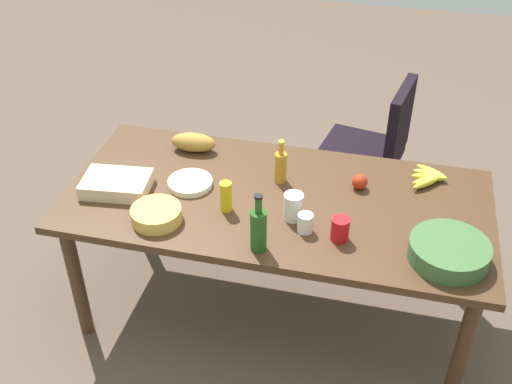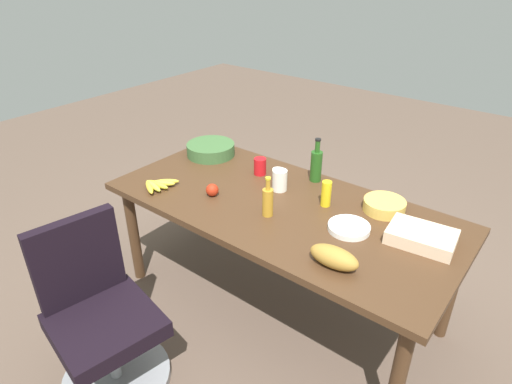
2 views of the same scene
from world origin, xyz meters
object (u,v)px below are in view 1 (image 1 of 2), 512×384
salad_bowl (449,251)px  office_chair (366,164)px  dressing_bottle (281,166)px  bread_loaf (193,142)px  red_solo_cup (340,229)px  chip_bowl (156,214)px  sheet_cake (117,184)px  banana_bunch (429,177)px  wine_bottle (257,229)px  apple_red (360,182)px  mayo_jar (293,207)px  mustard_bottle (226,196)px  paper_cup (305,223)px  conference_table (276,210)px  paper_plate_stack (190,182)px

salad_bowl → office_chair: bearing=-71.7°
dressing_bottle → bread_loaf: (0.51, -0.17, -0.04)m
red_solo_cup → chip_bowl: red_solo_cup is taller
salad_bowl → sheet_cake: (1.56, -0.13, -0.01)m
banana_bunch → chip_bowl: size_ratio=1.02×
wine_bottle → red_solo_cup: 0.37m
sheet_cake → red_solo_cup: size_ratio=2.91×
apple_red → chip_bowl: 0.99m
wine_bottle → sheet_cake: size_ratio=0.89×
mayo_jar → dressing_bottle: bearing=-67.0°
apple_red → red_solo_cup: bearing=83.6°
mustard_bottle → salad_bowl: bearing=173.8°
office_chair → apple_red: office_chair is taller
dressing_bottle → paper_cup: bearing=117.8°
office_chair → mustard_bottle: (0.58, 1.16, 0.48)m
paper_cup → red_solo_cup: size_ratio=0.82×
conference_table → chip_bowl: chip_bowl is taller
paper_plate_stack → sheet_cake: bearing=20.3°
conference_table → bread_loaf: 0.62m
paper_plate_stack → salad_bowl: (-1.23, 0.26, 0.03)m
apple_red → salad_bowl: 0.60m
wine_bottle → sheet_cake: 0.81m
salad_bowl → sheet_cake: size_ratio=1.06×
salad_bowl → mayo_jar: bearing=-10.0°
conference_table → sheet_cake: 0.79m
chip_bowl → office_chair: bearing=-123.6°
mayo_jar → chip_bowl: (0.60, 0.16, -0.03)m
conference_table → salad_bowl: bearing=162.1°
mayo_jar → wine_bottle: bearing=65.7°
sheet_cake → banana_bunch: size_ratio=1.36×
banana_bunch → salad_bowl: bearing=98.9°
wine_bottle → dressing_bottle: bearing=-89.1°
wine_bottle → salad_bowl: wine_bottle is taller
wine_bottle → mustard_bottle: size_ratio=1.87×
paper_plate_stack → chip_bowl: chip_bowl is taller
sheet_cake → banana_bunch: 1.54m
apple_red → mustard_bottle: (0.59, 0.32, 0.04)m
office_chair → paper_plate_stack: size_ratio=4.17×
paper_plate_stack → chip_bowl: 0.31m
dressing_bottle → wine_bottle: size_ratio=0.82×
paper_cup → bread_loaf: 0.87m
mayo_jar → red_solo_cup: 0.25m
red_solo_cup → office_chair: bearing=-92.0°
conference_table → sheet_cake: sheet_cake is taller
mustard_bottle → chip_bowl: mustard_bottle is taller
conference_table → bread_loaf: (0.52, -0.31, 0.13)m
dressing_bottle → red_solo_cup: (-0.34, 0.37, -0.03)m
paper_plate_stack → banana_bunch: (-1.14, -0.31, 0.01)m
banana_bunch → paper_cup: bearing=44.8°
dressing_bottle → wine_bottle: bearing=90.9°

